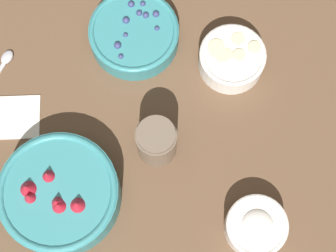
{
  "coord_description": "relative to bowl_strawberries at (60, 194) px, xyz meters",
  "views": [
    {
      "loc": [
        0.12,
        -0.34,
        1.07
      ],
      "look_at": [
        0.09,
        -0.04,
        0.05
      ],
      "focal_mm": 60.0,
      "sensor_mm": 36.0,
      "label": 1
    }
  ],
  "objects": [
    {
      "name": "jar_chocolate",
      "position": [
        0.17,
        0.11,
        0.0
      ],
      "size": [
        0.08,
        0.08,
        0.11
      ],
      "color": "brown",
      "rests_on": "ground_plane"
    },
    {
      "name": "spoon",
      "position": [
        -0.16,
        0.26,
        -0.04
      ],
      "size": [
        0.07,
        0.13,
        0.01
      ],
      "color": "#B2B2B7",
      "rests_on": "ground_plane"
    },
    {
      "name": "bowl_bananas",
      "position": [
        0.31,
        0.3,
        -0.01
      ],
      "size": [
        0.13,
        0.13,
        0.06
      ],
      "color": "silver",
      "rests_on": "ground_plane"
    },
    {
      "name": "napkin",
      "position": [
        -0.13,
        0.15,
        -0.04
      ],
      "size": [
        0.14,
        0.1,
        0.01
      ],
      "color": "silver",
      "rests_on": "ground_plane"
    },
    {
      "name": "ground_plane",
      "position": [
        0.1,
        0.19,
        -0.04
      ],
      "size": [
        4.0,
        4.0,
        0.0
      ],
      "primitive_type": "plane",
      "color": "brown"
    },
    {
      "name": "bowl_blueberries",
      "position": [
        0.11,
        0.34,
        -0.02
      ],
      "size": [
        0.18,
        0.18,
        0.05
      ],
      "color": "teal",
      "rests_on": "ground_plane"
    },
    {
      "name": "bowl_cream",
      "position": [
        0.37,
        -0.03,
        -0.01
      ],
      "size": [
        0.11,
        0.11,
        0.06
      ],
      "color": "white",
      "rests_on": "ground_plane"
    },
    {
      "name": "bowl_strawberries",
      "position": [
        0.0,
        0.0,
        0.0
      ],
      "size": [
        0.22,
        0.22,
        0.1
      ],
      "color": "teal",
      "rests_on": "ground_plane"
    }
  ]
}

